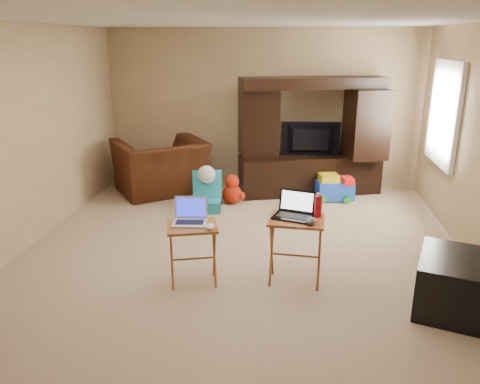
# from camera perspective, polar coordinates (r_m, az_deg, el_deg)

# --- Properties ---
(floor) EXTENTS (5.50, 5.50, 0.00)m
(floor) POSITION_cam_1_polar(r_m,az_deg,el_deg) (5.36, 0.26, -7.49)
(floor) COLOR tan
(floor) RESTS_ON ground
(ceiling) EXTENTS (5.50, 5.50, 0.00)m
(ceiling) POSITION_cam_1_polar(r_m,az_deg,el_deg) (4.84, 0.30, 20.30)
(ceiling) COLOR silver
(ceiling) RESTS_ON ground
(wall_back) EXTENTS (5.00, 0.00, 5.00)m
(wall_back) POSITION_cam_1_polar(r_m,az_deg,el_deg) (7.65, 2.68, 10.07)
(wall_back) COLOR tan
(wall_back) RESTS_ON ground
(wall_front) EXTENTS (5.00, 0.00, 5.00)m
(wall_front) POSITION_cam_1_polar(r_m,az_deg,el_deg) (2.38, -7.44, -8.67)
(wall_front) COLOR tan
(wall_front) RESTS_ON ground
(wall_left) EXTENTS (0.00, 5.50, 5.50)m
(wall_left) POSITION_cam_1_polar(r_m,az_deg,el_deg) (5.79, -25.27, 5.77)
(wall_left) COLOR tan
(wall_left) RESTS_ON ground
(window_pane) EXTENTS (0.00, 1.20, 1.20)m
(window_pane) POSITION_cam_1_polar(r_m,az_deg,el_deg) (6.70, 23.79, 8.74)
(window_pane) COLOR white
(window_pane) RESTS_ON ground
(window_frame) EXTENTS (0.06, 1.14, 1.34)m
(window_frame) POSITION_cam_1_polar(r_m,az_deg,el_deg) (6.69, 23.62, 8.75)
(window_frame) COLOR white
(window_frame) RESTS_ON ground
(entertainment_center) EXTENTS (2.25, 1.11, 1.79)m
(entertainment_center) POSITION_cam_1_polar(r_m,az_deg,el_deg) (7.30, 8.65, 6.67)
(entertainment_center) COLOR black
(entertainment_center) RESTS_ON floor
(television) EXTENTS (0.91, 0.19, 0.52)m
(television) POSITION_cam_1_polar(r_m,az_deg,el_deg) (7.27, 8.65, 6.32)
(television) COLOR black
(television) RESTS_ON entertainment_center
(recliner) EXTENTS (1.70, 1.66, 0.84)m
(recliner) POSITION_cam_1_polar(r_m,az_deg,el_deg) (7.44, -9.65, 3.07)
(recliner) COLOR #43200E
(recliner) RESTS_ON floor
(child_rocker) EXTENTS (0.50, 0.54, 0.55)m
(child_rocker) POSITION_cam_1_polar(r_m,az_deg,el_deg) (6.60, -4.27, 0.05)
(child_rocker) COLOR teal
(child_rocker) RESTS_ON floor
(plush_toy) EXTENTS (0.40, 0.33, 0.44)m
(plush_toy) POSITION_cam_1_polar(r_m,az_deg,el_deg) (6.87, -0.96, 0.37)
(plush_toy) COLOR red
(plush_toy) RESTS_ON floor
(push_toy) EXTENTS (0.62, 0.50, 0.41)m
(push_toy) POSITION_cam_1_polar(r_m,az_deg,el_deg) (7.16, 11.49, 0.60)
(push_toy) COLOR blue
(push_toy) RESTS_ON floor
(ottoman) EXTENTS (0.98, 0.98, 0.50)m
(ottoman) POSITION_cam_1_polar(r_m,az_deg,el_deg) (4.64, 25.69, -10.27)
(ottoman) COLOR black
(ottoman) RESTS_ON floor
(tray_table_left) EXTENTS (0.56, 0.50, 0.62)m
(tray_table_left) POSITION_cam_1_polar(r_m,az_deg,el_deg) (4.63, -5.73, -7.62)
(tray_table_left) COLOR #AA5F29
(tray_table_left) RESTS_ON floor
(tray_table_right) EXTENTS (0.56, 0.46, 0.68)m
(tray_table_right) POSITION_cam_1_polar(r_m,az_deg,el_deg) (4.64, 6.77, -7.17)
(tray_table_right) COLOR #984F24
(tray_table_right) RESTS_ON floor
(laptop_left) EXTENTS (0.35, 0.30, 0.24)m
(laptop_left) POSITION_cam_1_polar(r_m,az_deg,el_deg) (4.50, -6.20, -2.49)
(laptop_left) COLOR silver
(laptop_left) RESTS_ON tray_table_left
(laptop_right) EXTENTS (0.42, 0.38, 0.24)m
(laptop_right) POSITION_cam_1_polar(r_m,az_deg,el_deg) (4.49, 6.47, -1.70)
(laptop_right) COLOR black
(laptop_right) RESTS_ON tray_table_right
(mouse_left) EXTENTS (0.10, 0.14, 0.05)m
(mouse_left) POSITION_cam_1_polar(r_m,az_deg,el_deg) (4.40, -3.64, -4.22)
(mouse_left) COLOR silver
(mouse_left) RESTS_ON tray_table_left
(mouse_right) EXTENTS (0.12, 0.16, 0.06)m
(mouse_right) POSITION_cam_1_polar(r_m,az_deg,el_deg) (4.39, 8.63, -3.52)
(mouse_right) COLOR #3A3A3E
(mouse_right) RESTS_ON tray_table_right
(water_bottle) EXTENTS (0.07, 0.07, 0.21)m
(water_bottle) POSITION_cam_1_polar(r_m,az_deg,el_deg) (4.55, 9.50, -1.73)
(water_bottle) COLOR red
(water_bottle) RESTS_ON tray_table_right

